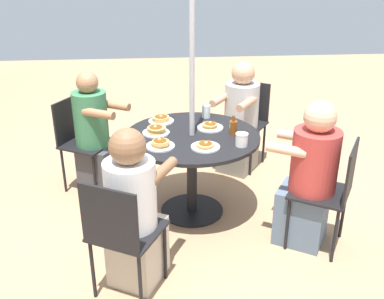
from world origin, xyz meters
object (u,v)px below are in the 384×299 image
Objects in this scene: patio_chair_south at (80,137)px; pancake_plate_e at (156,131)px; syrup_bottle at (233,127)px; patio_chair_east at (246,118)px; diner_south at (95,138)px; pancake_plate_a at (160,144)px; pancake_plate_b at (210,127)px; patio_chair_north at (331,188)px; pancake_plate_d at (205,146)px; diner_north at (309,180)px; drinking_glass_a at (206,111)px; coffee_cup at (242,140)px; pancake_plate_c at (161,120)px; patio_table at (192,149)px; diner_west at (134,214)px; patio_chair_west at (121,231)px; diner_east at (240,122)px.

pancake_plate_e is (-0.49, -0.69, 0.24)m from patio_chair_south.
syrup_bottle is (-0.06, -0.62, 0.04)m from pancake_plate_e.
patio_chair_east is 0.76× the size of diner_south.
pancake_plate_a reaches higher than pancake_plate_b.
pancake_plate_d is at bearing 101.70° from patio_chair_north.
diner_north is at bearing 90.00° from patio_chair_north.
pancake_plate_e reaches higher than pancake_plate_b.
diner_south is at bearing 51.90° from patio_chair_east.
drinking_glass_a reaches higher than pancake_plate_e.
patio_chair_south is (1.12, 1.94, 0.00)m from patio_chair_north.
coffee_cup reaches higher than pancake_plate_a.
diner_south reaches higher than patio_chair_east.
patio_chair_south reaches higher than pancake_plate_c.
syrup_bottle is at bearing -95.33° from pancake_plate_e.
pancake_plate_a is (-0.22, 0.26, 0.15)m from patio_table.
pancake_plate_d is (0.58, -0.52, 0.21)m from diner_west.
pancake_plate_d is at bearing 80.28° from diner_south.
diner_west is at bearing 131.97° from patio_chair_north.
diner_north is 1.34× the size of patio_chair_east.
diner_west reaches higher than pancake_plate_a.
patio_chair_east is at bearing 136.21° from diner_south.
patio_chair_south is at bearing 61.10° from patio_table.
patio_chair_west is at bearing 140.38° from pancake_plate_d.
pancake_plate_a is (0.36, 1.22, 0.24)m from patio_chair_north.
syrup_bottle is 0.24m from coffee_cup.
patio_chair_east is 2.07m from diner_west.
syrup_bottle is at bearing 109.71° from diner_east.
diner_south is 7.24× the size of syrup_bottle.
pancake_plate_c is at bearing 84.49° from patio_chair_north.
pancake_plate_d is at bearing 75.64° from diner_west.
patio_chair_north is 3.90× the size of pancake_plate_a.
diner_north is at bearing 88.80° from diner_south.
pancake_plate_e is at bearing 83.54° from patio_chair_south.
patio_chair_north is 0.74m from coffee_cup.
patio_table is 10.98× the size of coffee_cup.
syrup_bottle reaches higher than pancake_plate_c.
patio_chair_north reaches higher than drinking_glass_a.
drinking_glass_a is (0.27, 0.00, 0.04)m from pancake_plate_b.
patio_chair_east is 1.55m from diner_south.
pancake_plate_e is at bearing 127.88° from drinking_glass_a.
drinking_glass_a is (0.89, 0.66, 0.24)m from diner_north.
diner_east is 5.06× the size of pancake_plate_e.
patio_chair_north reaches higher than pancake_plate_e.
syrup_bottle is at bearing 96.95° from diner_south.
pancake_plate_b is at bearing -50.48° from pancake_plate_a.
patio_chair_east is at bearing -42.22° from drinking_glass_a.
drinking_glass_a reaches higher than patio_table.
diner_east is 1.17m from pancake_plate_d.
pancake_plate_b is 1.00× the size of pancake_plate_c.
patio_chair_south is 1.60m from patio_chair_west.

